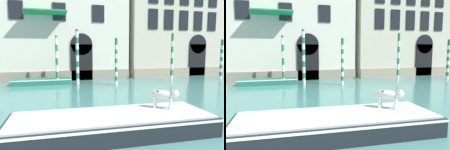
# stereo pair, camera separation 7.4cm
# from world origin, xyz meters

# --- Properties ---
(palazzo_right) EXTENTS (11.11, 6.13, 13.81)m
(palazzo_right) POSITION_xyz_m (14.27, 21.10, 6.89)
(palazzo_right) COLOR #BCB29E
(palazzo_right) RESTS_ON ground_plane
(boat_foreground) EXTENTS (7.00, 2.73, 0.69)m
(boat_foreground) POSITION_xyz_m (2.39, 4.83, 0.36)
(boat_foreground) COLOR black
(boat_foreground) RESTS_ON ground_plane
(dog_on_deck) EXTENTS (0.93, 0.80, 0.75)m
(dog_on_deck) POSITION_xyz_m (4.48, 5.00, 1.18)
(dog_on_deck) COLOR silver
(dog_on_deck) RESTS_ON boat_foreground
(boat_moored_near_palazzo) EXTENTS (4.66, 1.60, 0.48)m
(boat_moored_near_palazzo) POSITION_xyz_m (-0.09, 16.61, 0.25)
(boat_moored_near_palazzo) COLOR #1E6651
(boat_moored_near_palazzo) RESTS_ON ground_plane
(mooring_pole_0) EXTENTS (0.23, 0.23, 4.34)m
(mooring_pole_0) POSITION_xyz_m (11.21, 15.29, 2.19)
(mooring_pole_0) COLOR white
(mooring_pole_0) RESTS_ON ground_plane
(mooring_pole_1) EXTENTS (0.22, 0.22, 3.99)m
(mooring_pole_1) POSITION_xyz_m (1.14, 16.00, 2.01)
(mooring_pole_1) COLOR white
(mooring_pole_1) RESTS_ON ground_plane
(mooring_pole_2) EXTENTS (0.27, 0.27, 3.82)m
(mooring_pole_2) POSITION_xyz_m (16.16, 14.68, 1.93)
(mooring_pole_2) COLOR white
(mooring_pole_2) RESTS_ON ground_plane
(mooring_pole_4) EXTENTS (0.25, 0.25, 4.51)m
(mooring_pole_4) POSITION_xyz_m (2.75, 15.73, 2.27)
(mooring_pole_4) COLOR white
(mooring_pole_4) RESTS_ON ground_plane
(mooring_pole_5) EXTENTS (0.23, 0.23, 3.79)m
(mooring_pole_5) POSITION_xyz_m (5.66, 14.51, 1.91)
(mooring_pole_5) COLOR white
(mooring_pole_5) RESTS_ON ground_plane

